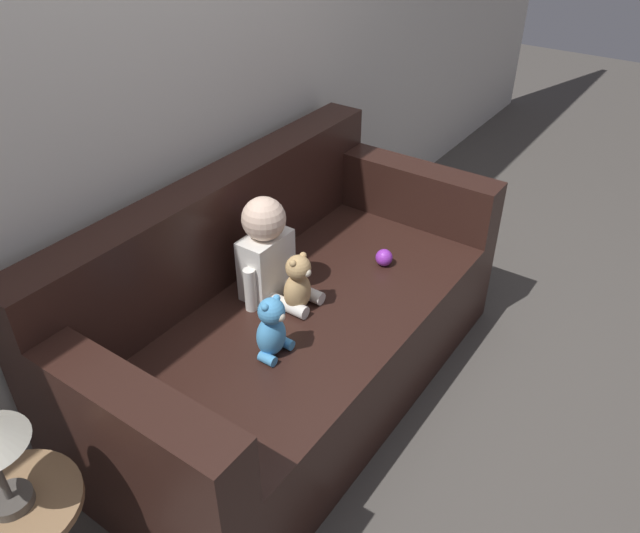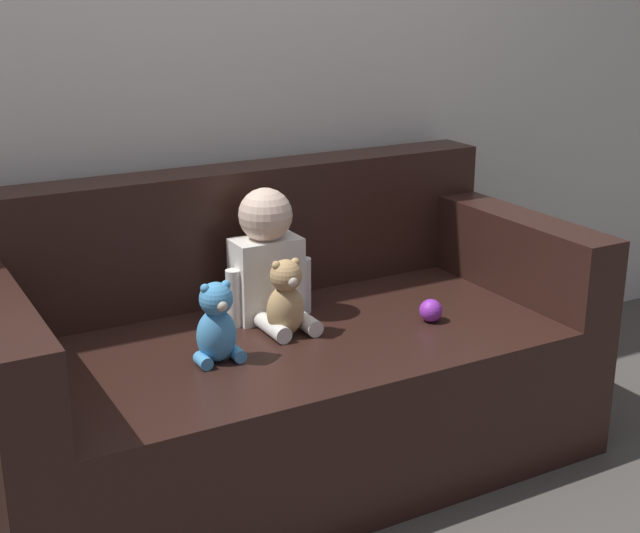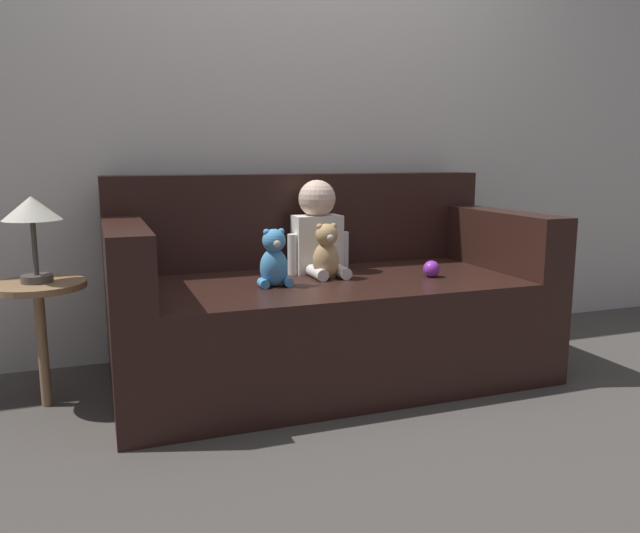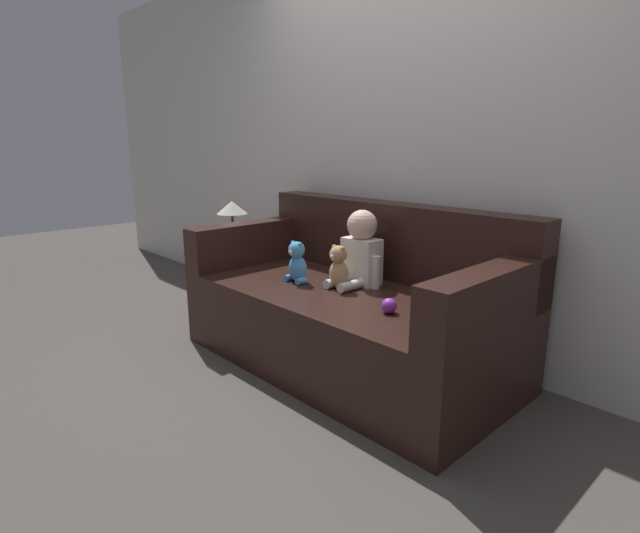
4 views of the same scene
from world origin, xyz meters
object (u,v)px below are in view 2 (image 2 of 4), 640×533
object	(u,v)px
couch	(281,364)
toy_ball	(431,310)
plush_toy_side	(217,325)
person_baby	(268,260)
teddy_bear_brown	(286,298)

from	to	relation	value
couch	toy_ball	distance (m)	0.51
couch	plush_toy_side	distance (m)	0.41
couch	person_baby	size ratio (longest dim) A/B	4.42
couch	person_baby	bearing A→B (deg)	95.10
couch	plush_toy_side	bearing A→B (deg)	-149.73
teddy_bear_brown	toy_ball	distance (m)	0.48
teddy_bear_brown	couch	bearing A→B (deg)	74.49
person_baby	plush_toy_side	xyz separation A→B (m)	(-0.28, -0.24, -0.08)
person_baby	plush_toy_side	bearing A→B (deg)	-139.63
couch	plush_toy_side	xyz separation A→B (m)	(-0.28, -0.17, 0.25)
couch	toy_ball	size ratio (longest dim) A/B	25.48
person_baby	teddy_bear_brown	bearing A→B (deg)	-96.47
toy_ball	teddy_bear_brown	bearing A→B (deg)	165.07
teddy_bear_brown	plush_toy_side	distance (m)	0.27
couch	teddy_bear_brown	bearing A→B (deg)	-105.51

